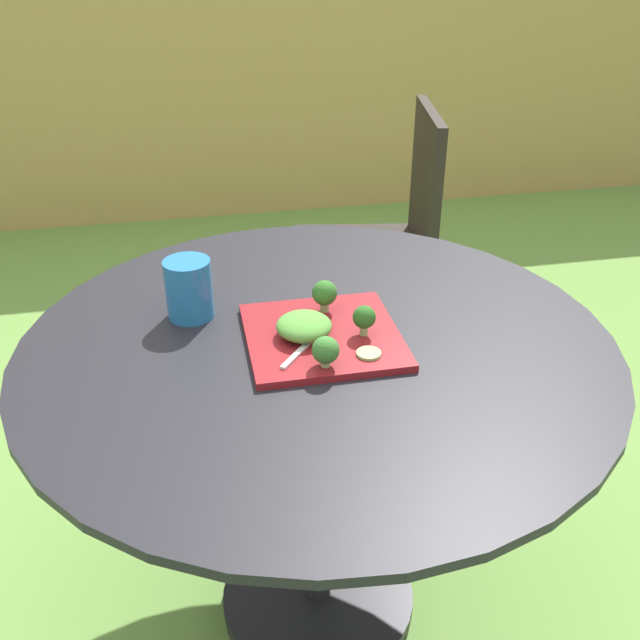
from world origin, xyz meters
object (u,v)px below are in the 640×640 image
Objects in this scene: patio_chair at (389,227)px; fork at (309,343)px; drinking_glass at (189,292)px; salad_plate at (323,336)px.

patio_chair is 6.90× the size of fork.
drinking_glass is 0.26m from fork.
drinking_glass is at bearing 139.59° from fork.
patio_chair is 1.11m from fork.
patio_chair is 1.08m from drinking_glass.
patio_chair is 3.24× the size of salad_plate.
patio_chair is 1.07m from salad_plate.
drinking_glass is 0.90× the size of fork.
salad_plate is at bearing 45.05° from fork.
patio_chair reaches higher than fork.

